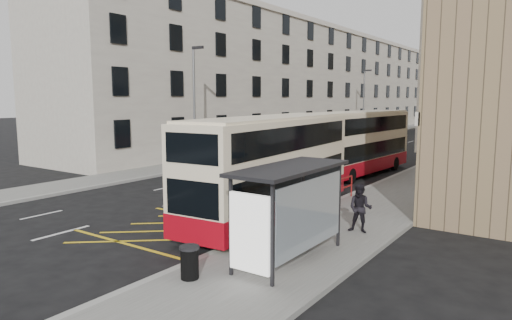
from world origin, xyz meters
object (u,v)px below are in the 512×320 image
Objects in this scene: pedestrian_mid at (360,208)px; pedestrian_far at (295,213)px; double_decker_front at (272,167)px; car_red at (475,125)px; pedestrian_near at (289,218)px; white_van at (367,132)px; double_decker_rear at (360,143)px; street_lamp_near at (195,100)px; street_lamp_far at (364,99)px; car_dark at (428,123)px; bus_shelter at (287,194)px; litter_bin at (190,262)px; car_silver at (400,128)px.

pedestrian_mid is 2.53m from pedestrian_far.
car_red is (-2.97, 62.38, -1.33)m from double_decker_front.
white_van is at bearing -92.74° from pedestrian_near.
double_decker_rear is 15.00m from pedestrian_near.
car_red is at bearing 81.24° from street_lamp_near.
street_lamp_near is at bearing 98.05° from car_red.
street_lamp_near reaches higher than pedestrian_mid.
pedestrian_near is 65.34m from car_red.
car_dark is (1.15, 25.33, -3.93)m from street_lamp_far.
pedestrian_near is at bearing -52.97° from double_decker_front.
street_lamp_far is 4.72× the size of pedestrian_mid.
bus_shelter is 0.53× the size of street_lamp_near.
pedestrian_near is at bearing 84.01° from pedestrian_far.
pedestrian_mid is at bearing -75.41° from white_van.
white_van is 1.11× the size of car_red.
car_red is at bearing 95.71° from double_decker_rear.
street_lamp_far is 25.66m from car_dark.
bus_shelter is 2.68× the size of pedestrian_near.
bus_shelter is at bearing -57.38° from double_decker_front.
double_decker_rear is at bearing 105.47° from bus_shelter.
street_lamp_near is 55.48m from car_dark.
white_van is at bearing 113.84° from double_decker_rear.
litter_bin is 4.31m from pedestrian_far.
street_lamp_far is at bearing 109.12° from bus_shelter.
bus_shelter reaches higher than car_silver.
pedestrian_far is (-0.86, 1.92, -1.04)m from bus_shelter.
pedestrian_far is at bearing -37.12° from street_lamp_near.
car_dark is at bearing 99.75° from litter_bin.
pedestrian_mid is (2.00, 6.36, 0.40)m from litter_bin.
pedestrian_far is at bearing 114.02° from bus_shelter.
white_van is (-10.20, 36.41, -1.29)m from double_decker_front.
street_lamp_near is at bearing -98.62° from white_van.
double_decker_front reaches higher than car_red.
car_red is at bearing -72.05° from pedestrian_far.
double_decker_front reaches higher than bus_shelter.
double_decker_rear is at bearing 99.16° from litter_bin.
car_red is (8.38, 54.42, -3.91)m from street_lamp_near.
double_decker_rear reaches higher than white_van.
street_lamp_far is 4.24× the size of pedestrian_far.
double_decker_front is at bearing -35.04° from street_lamp_near.
double_decker_front is (-3.34, 4.43, -0.08)m from bus_shelter.
car_silver is at bearing 83.94° from street_lamp_far.
street_lamp_near is 1.87× the size of car_dark.
pedestrian_far is 65.13m from car_red.
car_silver is (-9.05, 37.00, -1.30)m from double_decker_rear.
street_lamp_far reaches higher than pedestrian_near.
street_lamp_near is at bearing -102.22° from car_silver.
double_decker_front is at bearing -80.65° from white_van.
pedestrian_mid is at bearing -10.06° from double_decker_front.
white_van is at bearing -76.14° from car_dark.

